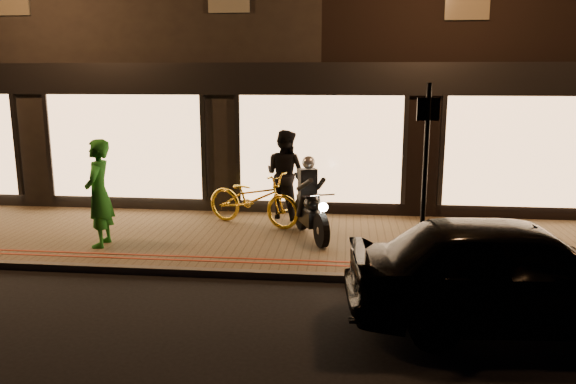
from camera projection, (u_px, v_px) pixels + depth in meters
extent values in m
plane|color=black|center=(306.00, 281.00, 8.97)|extent=(90.00, 90.00, 0.00)
cube|color=brown|center=(314.00, 241.00, 10.90)|extent=(50.00, 4.00, 0.12)
cube|color=#59544C|center=(306.00, 276.00, 9.01)|extent=(50.00, 0.14, 0.12)
cube|color=maroon|center=(308.00, 265.00, 9.38)|extent=(50.00, 0.06, 0.01)
cube|color=maroon|center=(309.00, 261.00, 9.58)|extent=(50.00, 0.06, 0.01)
cube|color=black|center=(138.00, 42.00, 17.50)|extent=(12.00, 10.00, 8.50)
cube|color=black|center=(538.00, 39.00, 16.22)|extent=(12.00, 10.00, 8.50)
cube|color=black|center=(321.00, 79.00, 12.17)|extent=(48.00, 0.12, 0.70)
cube|color=#F3B679|center=(126.00, 147.00, 12.95)|extent=(3.60, 0.06, 2.38)
cube|color=#F3B679|center=(320.00, 149.00, 12.48)|extent=(3.60, 0.06, 2.38)
cube|color=#F3B679|center=(530.00, 152.00, 12.00)|extent=(3.60, 0.06, 2.38)
cylinder|color=black|center=(321.00, 230.00, 10.28)|extent=(0.35, 0.64, 0.64)
cylinder|color=black|center=(301.00, 214.00, 11.51)|extent=(0.35, 0.64, 0.64)
cylinder|color=silver|center=(321.00, 230.00, 10.28)|extent=(0.18, 0.18, 0.14)
cylinder|color=silver|center=(301.00, 214.00, 11.51)|extent=(0.18, 0.18, 0.14)
cube|color=black|center=(310.00, 217.00, 10.93)|extent=(0.50, 0.75, 0.30)
ellipsoid|color=black|center=(312.00, 203.00, 10.74)|extent=(0.49, 0.59, 0.29)
cube|color=black|center=(306.00, 199.00, 11.15)|extent=(0.41, 0.59, 0.09)
cylinder|color=silver|center=(319.00, 195.00, 10.29)|extent=(0.57, 0.25, 0.03)
cylinder|color=silver|center=(321.00, 214.00, 10.27)|extent=(0.17, 0.32, 0.71)
sphere|color=white|center=(323.00, 207.00, 10.10)|extent=(0.22, 0.22, 0.17)
cylinder|color=silver|center=(309.00, 217.00, 11.41)|extent=(0.27, 0.54, 0.07)
cube|color=black|center=(308.00, 183.00, 10.95)|extent=(0.40, 0.33, 0.55)
sphere|color=#AFB3B6|center=(309.00, 162.00, 10.81)|extent=(0.34, 0.34, 0.26)
cylinder|color=black|center=(305.00, 185.00, 10.60)|extent=(0.37, 0.57, 0.34)
cylinder|color=black|center=(321.00, 184.00, 10.69)|extent=(0.23, 0.60, 0.34)
cylinder|color=black|center=(301.00, 206.00, 10.97)|extent=(0.26, 0.28, 0.46)
cylinder|color=black|center=(315.00, 205.00, 11.04)|extent=(0.14, 0.27, 0.46)
cylinder|color=black|center=(425.00, 180.00, 8.80)|extent=(0.09, 0.09, 3.00)
cube|color=black|center=(428.00, 109.00, 8.57)|extent=(0.35, 0.08, 0.35)
imported|color=yellow|center=(253.00, 199.00, 11.78)|extent=(2.29, 1.50, 1.14)
imported|color=#217C24|center=(99.00, 193.00, 10.25)|extent=(0.55, 0.77, 1.98)
imported|color=black|center=(285.00, 174.00, 12.30)|extent=(1.19, 1.10, 1.95)
imported|color=black|center=(514.00, 272.00, 7.26)|extent=(4.45, 2.08, 1.47)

